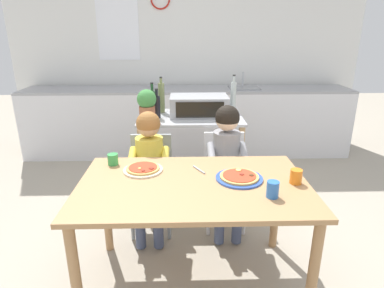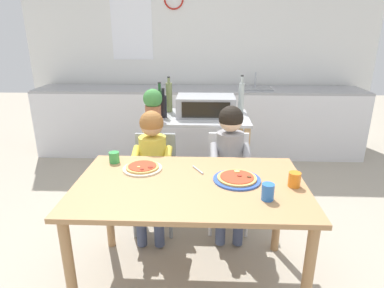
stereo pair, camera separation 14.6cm
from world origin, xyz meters
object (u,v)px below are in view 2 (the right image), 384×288
toaster_oven (206,106)px  bottle_slim_sauce (163,106)px  bottle_tall_green_wine (160,101)px  pizza_plate_cream (142,168)px  kitchen_island_cart (197,144)px  bottle_dark_olive_oil (169,97)px  bottle_clear_vinegar (241,97)px  dining_chair_left (155,175)px  potted_herb_plant (153,104)px  dining_chair_right (228,174)px  dining_table (190,197)px  drinking_cup_blue (268,192)px  serving_spoon (198,170)px  drinking_cup_green (114,157)px  pizza_plate_blue_rimmed (237,179)px  child_in_grey_shirt (230,156)px  child_in_yellow_shirt (152,160)px  drinking_cup_orange (294,180)px

toaster_oven → bottle_slim_sauce: bottle_slim_sauce is taller
bottle_tall_green_wine → pizza_plate_cream: 1.14m
toaster_oven → kitchen_island_cart: bearing=-161.8°
kitchen_island_cart → bottle_dark_olive_oil: bottle_dark_olive_oil is taller
bottle_clear_vinegar → dining_chair_left: bearing=-137.6°
potted_herb_plant → dining_chair_left: (0.05, -0.34, -0.54)m
bottle_tall_green_wine → dining_chair_right: 1.00m
dining_table → drinking_cup_blue: size_ratio=14.94×
bottle_slim_sauce → dining_table: (0.30, -1.17, -0.32)m
serving_spoon → drinking_cup_green: bearing=168.7°
toaster_oven → drinking_cup_green: toaster_oven is taller
bottle_slim_sauce → pizza_plate_blue_rimmed: 1.28m
bottle_slim_sauce → dining_chair_right: size_ratio=0.34×
pizza_plate_blue_rimmed → drinking_cup_green: size_ratio=3.83×
bottle_tall_green_wine → child_in_grey_shirt: size_ratio=0.29×
pizza_plate_cream → bottle_tall_green_wine: bearing=91.2°
bottle_clear_vinegar → pizza_plate_blue_rimmed: bearing=-96.4°
dining_chair_left → kitchen_island_cart: bearing=56.5°
dining_table → pizza_plate_blue_rimmed: bearing=8.9°
bottle_clear_vinegar → bottle_slim_sauce: size_ratio=1.33×
kitchen_island_cart → toaster_oven: bearing=18.2°
pizza_plate_blue_rimmed → child_in_yellow_shirt: bearing=139.4°
bottle_clear_vinegar → pizza_plate_blue_rimmed: size_ratio=1.23×
dining_chair_left → pizza_plate_blue_rimmed: dining_chair_left is taller
child_in_grey_shirt → serving_spoon: bearing=-119.5°
bottle_slim_sauce → child_in_yellow_shirt: 0.66m
toaster_oven → bottle_dark_olive_oil: 0.40m
dining_table → pizza_plate_cream: (-0.33, 0.19, 0.11)m
pizza_plate_cream → toaster_oven: bearing=68.0°
bottle_clear_vinegar → drinking_cup_green: 1.50m
bottle_clear_vinegar → dining_chair_right: bearing=-102.9°
pizza_plate_cream → drinking_cup_blue: bearing=-26.5°
dining_chair_left → drinking_cup_green: bearing=-119.4°
drinking_cup_blue → bottle_clear_vinegar: bearing=89.9°
bottle_clear_vinegar → serving_spoon: 1.31m
toaster_oven → bottle_slim_sauce: size_ratio=1.99×
potted_herb_plant → child_in_grey_shirt: potted_herb_plant is taller
pizza_plate_blue_rimmed → dining_table: bearing=-171.1°
bottle_clear_vinegar → potted_herb_plant: (-0.83, -0.37, 0.00)m
child_in_yellow_shirt → bottle_slim_sauce: bearing=87.1°
serving_spoon → toaster_oven: bearing=87.3°
dining_table → pizza_plate_blue_rimmed: 0.32m
dining_table → child_in_grey_shirt: child_in_grey_shirt is taller
child_in_yellow_shirt → potted_herb_plant: bearing=96.0°
potted_herb_plant → drinking_cup_blue: bearing=-56.3°
drinking_cup_green → drinking_cup_orange: (1.18, -0.33, 0.01)m
kitchen_island_cart → drinking_cup_orange: bearing=-63.5°
toaster_oven → serving_spoon: (-0.05, -1.06, -0.20)m
drinking_cup_orange → pizza_plate_blue_rimmed: bearing=168.7°
bottle_clear_vinegar → bottle_slim_sauce: (-0.75, -0.24, -0.04)m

